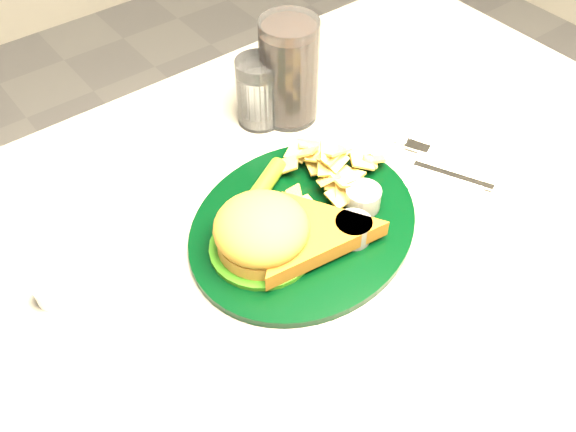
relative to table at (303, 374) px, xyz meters
The scene contains 6 objects.
table is the anchor object (origin of this frame).
dinner_plate 0.41m from the table, 138.50° to the left, with size 0.33×0.27×0.07m, color black, non-canonical shape.
water_glass 0.49m from the table, 69.39° to the left, with size 0.07×0.07×0.11m, color white.
cola_glass 0.51m from the table, 58.09° to the left, with size 0.09×0.09×0.16m, color black.
fork_napkin 0.44m from the table, 11.12° to the right, with size 0.11×0.15×0.01m, color white, non-canonical shape.
ramekin 0.50m from the table, 162.88° to the left, with size 0.04×0.04×0.02m, color silver.
Camera 1 is at (-0.36, -0.42, 1.36)m, focal length 40.00 mm.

